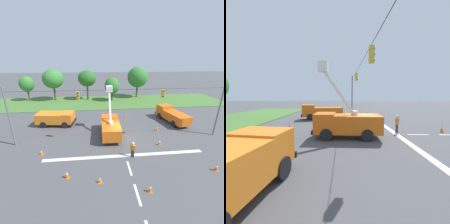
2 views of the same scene
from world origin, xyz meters
TOP-DOWN VIEW (x-y plane):
  - ground_plane at (0.00, 0.00)m, footprint 200.00×200.00m
  - grass_verge at (0.00, 18.00)m, footprint 56.00×12.00m
  - lane_markings at (0.00, -4.95)m, footprint 17.60×15.25m
  - signal_gantry at (0.00, -0.00)m, footprint 26.20×0.33m
  - tree_far_west at (-19.62, 20.91)m, footprint 3.41×2.95m
  - tree_west at (-13.37, 20.99)m, footprint 4.90×5.27m
  - tree_centre at (-5.19, 20.51)m, footprint 4.33×3.92m
  - tree_east at (0.80, 19.00)m, footprint 3.59×3.86m
  - tree_far_east at (7.79, 21.86)m, footprint 5.23×5.53m
  - utility_truck_bucket_lift at (-1.22, 1.35)m, footprint 2.55×5.86m
  - utility_truck_support_near at (9.35, 5.08)m, footprint 3.51×6.72m
  - utility_truck_support_far at (-9.45, 5.59)m, footprint 6.03×3.17m
  - road_worker at (0.71, -3.71)m, footprint 0.53×0.45m
  - traffic_cone_foreground_left at (-9.17, -2.39)m, footprint 0.36×0.36m
  - traffic_cone_foreground_right at (1.04, -8.32)m, footprint 0.36×0.36m
  - traffic_cone_mid_left at (8.10, -6.62)m, footprint 0.36×0.36m
  - traffic_cone_mid_right at (2.23, 7.60)m, footprint 0.36×0.36m
  - traffic_cone_near_bucket at (-2.89, -6.98)m, footprint 0.36×0.36m
  - traffic_cone_lane_edge_a at (-5.77, -6.15)m, footprint 0.36×0.36m
  - traffic_cone_lane_edge_b at (4.51, -1.79)m, footprint 0.36×0.36m
  - traffic_cone_far_left at (5.65, 1.94)m, footprint 0.36×0.36m

SIDE VIEW (x-z plane):
  - ground_plane at x=0.00m, z-range 0.00..0.00m
  - lane_markings at x=0.00m, z-range 0.00..0.01m
  - grass_verge at x=0.00m, z-range 0.00..0.10m
  - traffic_cone_near_bucket at x=-2.89m, z-range -0.02..0.59m
  - traffic_cone_mid_right at x=2.23m, z-range -0.01..0.63m
  - traffic_cone_foreground_left at x=-9.17m, z-range -0.01..0.63m
  - traffic_cone_foreground_right at x=1.04m, z-range -0.01..0.72m
  - traffic_cone_mid_left at x=8.10m, z-range 0.00..0.77m
  - traffic_cone_lane_edge_a at x=-5.77m, z-range 0.00..0.78m
  - traffic_cone_lane_edge_b at x=4.51m, z-range 0.00..0.79m
  - traffic_cone_far_left at x=5.65m, z-range 0.00..0.82m
  - road_worker at x=0.71m, z-range 0.11..1.88m
  - utility_truck_support_near at x=9.35m, z-range 0.07..2.34m
  - utility_truck_support_far at x=-9.45m, z-range 0.18..2.25m
  - utility_truck_bucket_lift at x=-1.22m, z-range -1.86..4.64m
  - tree_east at x=0.80m, z-range 0.82..6.60m
  - tree_far_west at x=-19.62m, z-range 1.16..7.21m
  - signal_gantry at x=0.00m, z-range 0.65..7.85m
  - tree_west at x=-13.37m, z-range 1.49..9.10m
  - tree_centre at x=-5.19m, z-range 1.68..9.02m
  - tree_far_east at x=7.79m, z-range 1.36..9.39m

